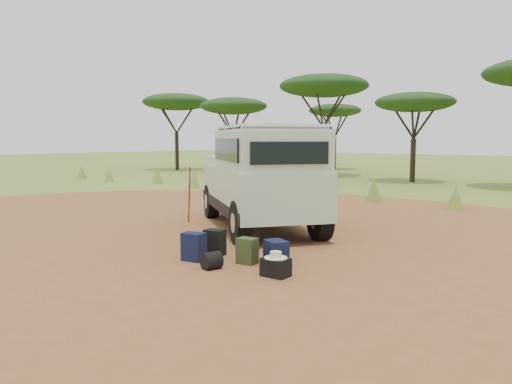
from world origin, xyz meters
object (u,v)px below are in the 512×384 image
Objects in this scene: duffel_navy at (276,253)px; hard_case at (276,267)px; backpack_black at (215,243)px; backpack_olive at (247,251)px; walking_staff at (189,195)px; safari_vehicle at (261,180)px; backpack_navy at (194,247)px.

duffel_navy is 0.69m from hard_case.
backpack_black is 1.07× the size of backpack_olive.
duffel_navy reaches higher than hard_case.
walking_staff is 3.31× the size of backpack_olive.
safari_vehicle reaches higher than hard_case.
backpack_navy reaches higher than duffel_navy.
safari_vehicle reaches higher than walking_staff.
walking_staff is 3.38× the size of duffel_navy.
safari_vehicle is 3.79m from backpack_navy.
backpack_navy is 1.10× the size of backpack_olive.
walking_staff is at bearing 149.01° from hard_case.
walking_staff reaches higher than duffel_navy.
backpack_olive is (0.93, -0.14, -0.02)m from backpack_black.
backpack_olive is at bearing 157.05° from hard_case.
backpack_navy is at bearing -103.72° from backpack_black.
backpack_olive reaches higher than duffel_navy.
backpack_olive is 1.02× the size of duffel_navy.
backpack_olive is 1.09× the size of hard_case.
backpack_navy is (3.07, -2.96, -0.52)m from walking_staff.
hard_case is (0.91, -0.38, -0.09)m from backpack_olive.
walking_staff is 3.95m from backpack_black.
safari_vehicle is at bearing 98.53° from backpack_black.
backpack_black is 0.94m from backpack_olive.
safari_vehicle is 11.24× the size of backpack_olive.
safari_vehicle reaches higher than backpack_olive.
backpack_black is 1.17× the size of hard_case.
backpack_navy reaches higher than hard_case.
backpack_navy is (-0.02, -0.56, 0.01)m from backpack_black.
hard_case is at bearing -11.57° from safari_vehicle.
backpack_navy reaches higher than backpack_black.
backpack_olive is (0.95, 0.42, -0.03)m from backpack_navy.
backpack_olive is (2.01, -3.08, -1.02)m from safari_vehicle.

